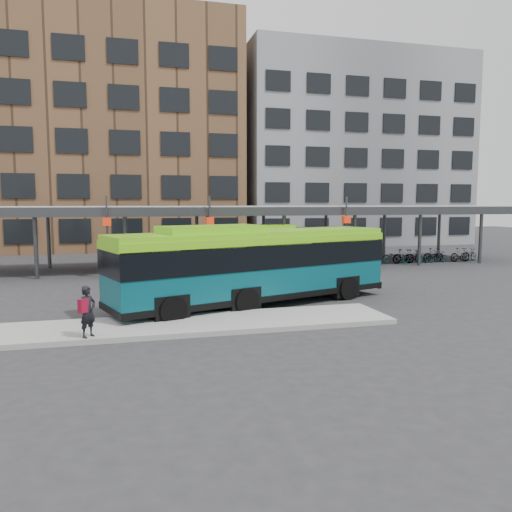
{
  "coord_description": "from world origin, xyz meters",
  "views": [
    {
      "loc": [
        -7.93,
        -20.37,
        4.38
      ],
      "look_at": [
        -1.82,
        3.08,
        1.8
      ],
      "focal_mm": 35.0,
      "sensor_mm": 36.0,
      "label": 1
    }
  ],
  "objects": [
    {
      "name": "ground",
      "position": [
        0.0,
        0.0,
        0.0
      ],
      "size": [
        120.0,
        120.0,
        0.0
      ],
      "primitive_type": "plane",
      "color": "#28282B",
      "rests_on": "ground"
    },
    {
      "name": "boarding_island",
      "position": [
        -5.5,
        -3.0,
        0.09
      ],
      "size": [
        14.0,
        3.0,
        0.18
      ],
      "primitive_type": "cube",
      "color": "gray",
      "rests_on": "ground"
    },
    {
      "name": "canopy",
      "position": [
        -0.06,
        12.87,
        3.91
      ],
      "size": [
        40.0,
        6.53,
        4.8
      ],
      "color": "#999B9E",
      "rests_on": "ground"
    },
    {
      "name": "building_brick",
      "position": [
        -10.0,
        32.0,
        11.0
      ],
      "size": [
        26.0,
        14.0,
        22.0
      ],
      "primitive_type": "cube",
      "color": "brown",
      "rests_on": "ground"
    },
    {
      "name": "building_grey",
      "position": [
        16.0,
        32.0,
        10.0
      ],
      "size": [
        24.0,
        14.0,
        20.0
      ],
      "primitive_type": "cube",
      "color": "slate",
      "rests_on": "ground"
    },
    {
      "name": "bus_front",
      "position": [
        -2.67,
        0.11,
        1.81
      ],
      "size": [
        12.81,
        6.52,
        3.48
      ],
      "rotation": [
        0.0,
        0.0,
        0.32
      ],
      "color": "#074853",
      "rests_on": "ground"
    },
    {
      "name": "bus_rear",
      "position": [
        2.32,
        10.42,
        1.56
      ],
      "size": [
        11.14,
        4.19,
        3.01
      ],
      "rotation": [
        0.0,
        0.0,
        0.18
      ],
      "color": "#074853",
      "rests_on": "ground"
    },
    {
      "name": "pedestrian",
      "position": [
        -9.17,
        -4.21,
        1.01
      ],
      "size": [
        0.69,
        0.7,
        1.63
      ],
      "rotation": [
        0.0,
        0.0,
        0.83
      ],
      "color": "black",
      "rests_on": "boarding_island"
    },
    {
      "name": "bike_rack",
      "position": [
        13.75,
        12.02,
        0.48
      ],
      "size": [
        8.16,
        1.33,
        1.05
      ],
      "color": "slate",
      "rests_on": "ground"
    }
  ]
}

